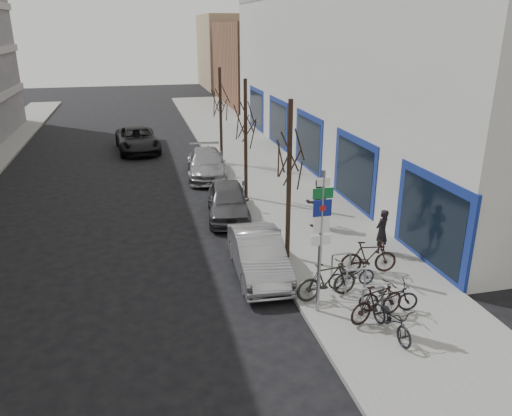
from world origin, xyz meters
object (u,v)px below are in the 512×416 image
meter_front (279,243)px  parked_car_back (206,164)px  bike_mid_curb (352,273)px  bike_mid_inner (327,280)px  tree_far (220,93)px  parked_car_front (259,255)px  tree_near (290,144)px  parked_car_mid (228,201)px  bike_rack (356,279)px  pedestrian_near (382,231)px  pedestrian_far (318,202)px  lane_car (137,140)px  tree_mid (245,111)px  highway_sign_pole (321,234)px  bike_far_curb (389,294)px  bike_far_inner (369,257)px  bike_near_right (377,302)px  meter_mid (243,192)px  bike_near_left (392,317)px  meter_back (221,161)px

meter_front → parked_car_back: meter_front is taller
bike_mid_curb → bike_mid_inner: 1.08m
tree_far → meter_front: size_ratio=4.33×
parked_car_front → parked_car_back: (0.00, 11.56, 0.01)m
tree_near → parked_car_mid: bearing=104.6°
bike_rack → pedestrian_near: pedestrian_near is taller
pedestrian_far → lane_car: bearing=-60.1°
tree_mid → tree_far: bearing=90.0°
highway_sign_pole → meter_front: (-0.25, 3.01, -1.54)m
bike_rack → bike_far_curb: 1.17m
meter_front → bike_far_inner: bearing=-25.2°
lane_car → bike_rack: bearing=-79.1°
bike_near_right → bike_mid_curb: size_ratio=1.19×
tree_near → meter_mid: 5.95m
meter_front → parked_car_mid: 5.16m
tree_near → bike_far_curb: (1.70, -3.96, -3.45)m
lane_car → pedestrian_near: (7.95, -18.04, 0.19)m
bike_near_left → pedestrian_far: 7.50m
tree_near → meter_mid: size_ratio=4.33×
bike_rack → bike_near_left: bearing=-89.0°
meter_mid → bike_near_left: bearing=-80.5°
bike_near_right → bike_far_curb: 0.61m
pedestrian_near → bike_far_curb: bearing=38.1°
pedestrian_near → bike_far_inner: bearing=22.3°
tree_far → pedestrian_near: bearing=-76.2°
meter_back → parked_car_back: 0.84m
bike_mid_inner → bike_far_curb: bearing=-134.3°
parked_car_front → parked_car_back: bearing=92.6°
bike_far_inner → parked_car_mid: parked_car_mid is taller
bike_far_curb → parked_car_mid: parked_car_mid is taller
parked_car_mid → lane_car: lane_car is taller
bike_rack → tree_near: 4.66m
pedestrian_far → meter_mid: bearing=-40.6°
bike_mid_inner → pedestrian_far: bearing=-24.8°
tree_far → pedestrian_near: size_ratio=3.49×
bike_near_right → bike_mid_curb: bike_near_right is taller
tree_far → bike_near_left: 18.39m
tree_mid → bike_near_right: tree_mid is taller
bike_far_inner → bike_mid_curb: bearing=136.4°
tree_far → parked_car_front: bearing=-95.0°
bike_near_right → bike_far_inner: bearing=-36.8°
tree_near → highway_sign_pole: bearing=-93.3°
meter_mid → bike_mid_curb: bearing=-77.0°
meter_back → parked_car_front: 11.28m
meter_mid → bike_rack: bearing=-78.2°
tree_mid → bike_mid_curb: 9.69m
bike_far_curb → bike_far_inner: bike_far_inner is taller
tree_near → meter_mid: bearing=95.1°
meter_front → lane_car: size_ratio=0.24×
bike_mid_inner → pedestrian_near: pedestrian_near is taller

